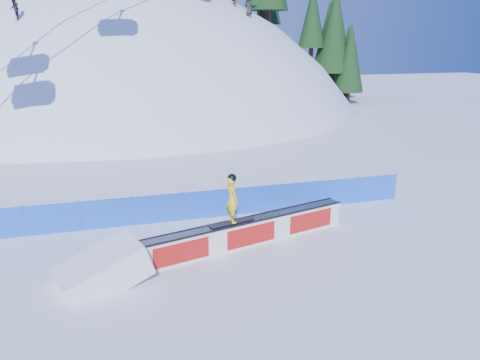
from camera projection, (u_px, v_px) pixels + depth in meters
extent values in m
plane|color=white|center=(175.00, 273.00, 14.93)|extent=(160.00, 160.00, 0.00)
sphere|color=white|center=(132.00, 249.00, 58.77)|extent=(64.00, 64.00, 64.00)
cylinder|color=black|center=(236.00, 7.00, 56.61)|extent=(0.50, 0.50, 1.40)
cylinder|color=black|center=(269.00, 15.00, 51.10)|extent=(0.50, 0.50, 1.40)
cylinder|color=black|center=(269.00, 15.00, 51.19)|extent=(0.50, 0.50, 1.40)
cylinder|color=black|center=(269.00, 34.00, 59.88)|extent=(0.50, 0.50, 1.40)
cylinder|color=black|center=(316.00, 57.00, 53.96)|extent=(0.50, 0.50, 1.40)
cone|color=black|center=(318.00, 12.00, 52.56)|extent=(3.80, 3.80, 8.63)
cylinder|color=black|center=(309.00, 67.00, 59.93)|extent=(0.50, 0.50, 1.40)
cone|color=black|center=(310.00, 35.00, 58.83)|extent=(2.86, 2.86, 6.51)
cylinder|color=black|center=(311.00, 76.00, 61.75)|extent=(0.50, 0.50, 1.40)
cone|color=black|center=(313.00, 36.00, 60.30)|extent=(3.94, 3.94, 8.96)
cylinder|color=black|center=(336.00, 84.00, 55.83)|extent=(0.50, 0.50, 1.40)
cone|color=black|center=(339.00, 40.00, 54.36)|extent=(3.98, 3.98, 9.04)
cylinder|color=black|center=(356.00, 98.00, 55.41)|extent=(0.50, 0.50, 1.40)
cone|color=black|center=(359.00, 54.00, 53.97)|extent=(3.92, 3.92, 8.92)
cylinder|color=black|center=(373.00, 97.00, 57.04)|extent=(0.50, 0.50, 1.40)
cone|color=black|center=(376.00, 62.00, 55.87)|extent=(3.09, 3.09, 7.01)
cube|color=blue|center=(158.00, 209.00, 18.90)|extent=(22.00, 0.03, 1.20)
cylinder|color=#3E4C71|center=(24.00, 220.00, 17.57)|extent=(0.05, 0.05, 1.30)
cylinder|color=#3E4C71|center=(80.00, 215.00, 18.10)|extent=(0.05, 0.05, 1.30)
cylinder|color=#3E4C71|center=(133.00, 210.00, 18.62)|extent=(0.05, 0.05, 1.30)
cylinder|color=#3E4C71|center=(182.00, 206.00, 19.15)|extent=(0.05, 0.05, 1.30)
cylinder|color=#3E4C71|center=(229.00, 201.00, 19.68)|extent=(0.05, 0.05, 1.30)
cylinder|color=#3E4C71|center=(274.00, 197.00, 20.21)|extent=(0.05, 0.05, 1.30)
cylinder|color=#3E4C71|center=(317.00, 193.00, 20.73)|extent=(0.05, 0.05, 1.30)
cylinder|color=#3E4C71|center=(357.00, 189.00, 21.26)|extent=(0.05, 0.05, 1.30)
cylinder|color=#3E4C71|center=(395.00, 186.00, 21.79)|extent=(0.05, 0.05, 1.30)
cube|color=white|center=(247.00, 233.00, 16.87)|extent=(8.20, 2.71, 0.94)
cube|color=gray|center=(248.00, 220.00, 16.73)|extent=(8.13, 2.72, 0.04)
cube|color=black|center=(252.00, 222.00, 16.50)|extent=(8.07, 2.24, 0.06)
cube|color=black|center=(243.00, 218.00, 16.95)|extent=(8.07, 2.24, 0.06)
cube|color=red|center=(252.00, 236.00, 16.65)|extent=(7.67, 2.12, 0.71)
cube|color=red|center=(244.00, 230.00, 17.09)|extent=(7.67, 2.12, 0.71)
cube|color=black|center=(232.00, 222.00, 16.39)|extent=(1.73, 0.75, 0.03)
imported|color=yellow|center=(232.00, 200.00, 16.15)|extent=(0.50, 0.67, 1.65)
sphere|color=black|center=(232.00, 178.00, 15.93)|extent=(0.31, 0.31, 0.31)
imported|color=black|center=(14.00, 8.00, 34.11)|extent=(0.71, 0.87, 1.65)
imported|color=black|center=(249.00, 6.00, 43.06)|extent=(0.93, 0.95, 1.65)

